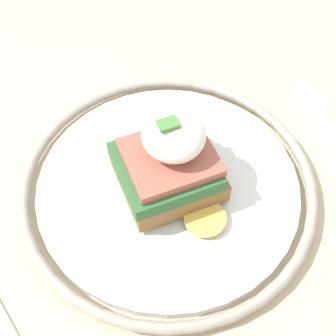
% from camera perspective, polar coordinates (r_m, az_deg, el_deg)
% --- Properties ---
extents(dining_table, '(0.94, 0.89, 0.77)m').
position_cam_1_polar(dining_table, '(0.56, -0.43, -5.09)').
color(dining_table, '#C6B28E').
rests_on(dining_table, ground_plane).
extents(plate, '(0.27, 0.27, 0.02)m').
position_cam_1_polar(plate, '(0.42, 0.00, -2.13)').
color(plate, silver).
rests_on(plate, dining_table).
extents(sandwich, '(0.08, 0.11, 0.08)m').
position_cam_1_polar(sandwich, '(0.39, 0.15, 0.81)').
color(sandwich, olive).
rests_on(sandwich, plate).
extents(fork, '(0.05, 0.14, 0.00)m').
position_cam_1_polar(fork, '(0.49, 19.78, 3.34)').
color(fork, silver).
rests_on(fork, dining_table).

